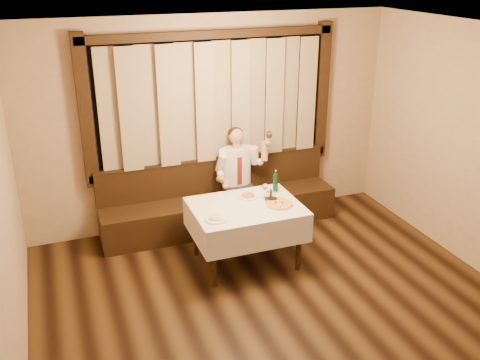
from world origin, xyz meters
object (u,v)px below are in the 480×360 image
object	(u,v)px
seated_man	(239,171)
dining_table	(246,214)
banquette	(219,205)
green_bottle	(276,183)
pasta_red	(248,194)
pizza	(279,204)
pasta_cream	(216,217)
cruet_caddy	(271,197)

from	to	relation	value
seated_man	dining_table	bearing A→B (deg)	-105.23
banquette	green_bottle	world-z (taller)	green_bottle
banquette	pasta_red	world-z (taller)	banquette
dining_table	pizza	xyz separation A→B (m)	(0.36, -0.12, 0.12)
pasta_cream	cruet_caddy	xyz separation A→B (m)	(0.76, 0.24, 0.02)
green_bottle	seated_man	bearing A→B (deg)	108.10
banquette	seated_man	size ratio (longest dim) A/B	2.32
green_bottle	seated_man	distance (m)	0.73
pasta_cream	green_bottle	world-z (taller)	green_bottle
pasta_red	pasta_cream	world-z (taller)	pasta_cream
pizza	seated_man	size ratio (longest dim) A/B	0.25
pasta_red	seated_man	bearing A→B (deg)	78.62
seated_man	pasta_red	bearing A→B (deg)	-101.38
pasta_cream	green_bottle	bearing A→B (deg)	26.83
pasta_red	banquette	bearing A→B (deg)	97.82
pizza	cruet_caddy	xyz separation A→B (m)	(-0.04, 0.14, 0.04)
green_bottle	cruet_caddy	world-z (taller)	green_bottle
pizza	pasta_red	bearing A→B (deg)	126.67
pizza	seated_man	xyz separation A→B (m)	(-0.11, 1.06, 0.04)
pasta_red	cruet_caddy	xyz separation A→B (m)	(0.21, -0.20, 0.02)
banquette	pasta_cream	size ratio (longest dim) A/B	12.41
pasta_cream	green_bottle	distance (m)	1.04
pizza	pasta_red	size ratio (longest dim) A/B	1.33
banquette	green_bottle	bearing A→B (deg)	-58.38
cruet_caddy	green_bottle	bearing A→B (deg)	66.07
dining_table	seated_man	bearing A→B (deg)	74.77
dining_table	pizza	bearing A→B (deg)	-18.39
pizza	pasta_cream	size ratio (longest dim) A/B	1.31
banquette	pizza	size ratio (longest dim) A/B	9.44
pizza	green_bottle	world-z (taller)	green_bottle
green_bottle	cruet_caddy	size ratio (longest dim) A/B	1.99
pizza	green_bottle	bearing A→B (deg)	72.21
cruet_caddy	seated_man	world-z (taller)	seated_man
seated_man	pasta_cream	bearing A→B (deg)	-120.98
cruet_caddy	banquette	bearing A→B (deg)	118.96
cruet_caddy	pasta_cream	bearing A→B (deg)	-151.28
pasta_red	seated_man	xyz separation A→B (m)	(0.14, 0.72, 0.02)
banquette	seated_man	distance (m)	0.56
dining_table	cruet_caddy	world-z (taller)	cruet_caddy
green_bottle	cruet_caddy	distance (m)	0.28
pasta_red	green_bottle	size ratio (longest dim) A/B	0.89
green_bottle	cruet_caddy	bearing A→B (deg)	-125.11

